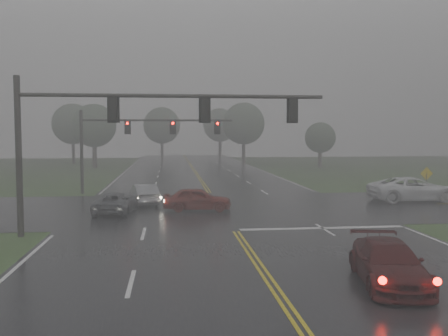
{
  "coord_description": "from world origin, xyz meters",
  "views": [
    {
      "loc": [
        -3.24,
        -10.01,
        4.85
      ],
      "look_at": [
        -0.37,
        16.0,
        3.02
      ],
      "focal_mm": 40.0,
      "sensor_mm": 36.0,
      "label": 1
    }
  ],
  "objects": [
    {
      "name": "main_road",
      "position": [
        0.0,
        20.0,
        0.0
      ],
      "size": [
        18.0,
        160.0,
        0.02
      ],
      "primitive_type": "cube",
      "color": "black",
      "rests_on": "ground"
    },
    {
      "name": "cross_street",
      "position": [
        0.0,
        22.0,
        0.0
      ],
      "size": [
        120.0,
        14.0,
        0.02
      ],
      "primitive_type": "cube",
      "color": "black",
      "rests_on": "ground"
    },
    {
      "name": "stop_bar",
      "position": [
        4.5,
        14.4,
        0.0
      ],
      "size": [
        8.5,
        0.5,
        0.01
      ],
      "primitive_type": "cube",
      "color": "silver",
      "rests_on": "ground"
    },
    {
      "name": "sedan_maroon",
      "position": [
        3.71,
        4.99,
        0.0
      ],
      "size": [
        2.71,
        4.96,
        1.36
      ],
      "primitive_type": "imported",
      "rotation": [
        0.0,
        0.0,
        -0.18
      ],
      "color": "#3B0A0B",
      "rests_on": "ground"
    },
    {
      "name": "sedan_red",
      "position": [
        -1.5,
        20.98,
        0.0
      ],
      "size": [
        4.37,
        2.02,
        1.45
      ],
      "primitive_type": "imported",
      "rotation": [
        0.0,
        0.0,
        1.5
      ],
      "color": "maroon",
      "rests_on": "ground"
    },
    {
      "name": "sedan_silver",
      "position": [
        -4.95,
        24.02,
        0.0
      ],
      "size": [
        2.29,
        4.45,
        1.4
      ],
      "primitive_type": "imported",
      "rotation": [
        0.0,
        0.0,
        3.34
      ],
      "color": "gray",
      "rests_on": "ground"
    },
    {
      "name": "car_grey",
      "position": [
        -6.46,
        20.54,
        0.0
      ],
      "size": [
        2.65,
        4.79,
        1.27
      ],
      "primitive_type": "imported",
      "rotation": [
        0.0,
        0.0,
        3.02
      ],
      "color": "#4C4E52",
      "rests_on": "ground"
    },
    {
      "name": "pickup_white",
      "position": [
        14.02,
        23.6,
        0.0
      ],
      "size": [
        6.24,
        3.0,
        1.72
      ],
      "primitive_type": "imported",
      "rotation": [
        0.0,
        0.0,
        1.6
      ],
      "color": "white",
      "rests_on": "ground"
    },
    {
      "name": "signal_gantry_near",
      "position": [
        -5.64,
        14.06,
        5.31
      ],
      "size": [
        14.63,
        0.33,
        7.52
      ],
      "color": "black",
      "rests_on": "ground"
    },
    {
      "name": "signal_gantry_far",
      "position": [
        -6.39,
        30.87,
        4.71
      ],
      "size": [
        12.28,
        0.34,
        6.69
      ],
      "color": "black",
      "rests_on": "ground"
    },
    {
      "name": "sign_diamond_east",
      "position": [
        15.47,
        24.43,
        1.62
      ],
      "size": [
        1.0,
        0.12,
        2.41
      ],
      "rotation": [
        0.0,
        0.0,
        0.08
      ],
      "color": "black",
      "rests_on": "ground"
    },
    {
      "name": "tree_nw_a",
      "position": [
        -13.65,
        61.63,
        5.89
      ],
      "size": [
        6.11,
        6.11,
        8.97
      ],
      "color": "#352922",
      "rests_on": "ground"
    },
    {
      "name": "tree_ne_a",
      "position": [
        8.41,
        67.44,
        6.34
      ],
      "size": [
        6.57,
        6.57,
        9.65
      ],
      "color": "#352922",
      "rests_on": "ground"
    },
    {
      "name": "tree_n_mid",
      "position": [
        -4.47,
        78.26,
        6.2
      ],
      "size": [
        6.42,
        6.42,
        9.42
      ],
      "color": "#352922",
      "rests_on": "ground"
    },
    {
      "name": "tree_e_near",
      "position": [
        18.1,
        58.84,
        4.2
      ],
      "size": [
        4.36,
        4.36,
        6.41
      ],
      "color": "#352922",
      "rests_on": "ground"
    },
    {
      "name": "tree_nw_b",
      "position": [
        -18.52,
        72.12,
        6.33
      ],
      "size": [
        6.55,
        6.55,
        9.62
      ],
      "color": "#352922",
      "rests_on": "ground"
    },
    {
      "name": "tree_n_far",
      "position": [
        6.86,
        88.71,
        6.45
      ],
      "size": [
        6.68,
        6.68,
        9.82
      ],
      "color": "#352922",
      "rests_on": "ground"
    }
  ]
}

